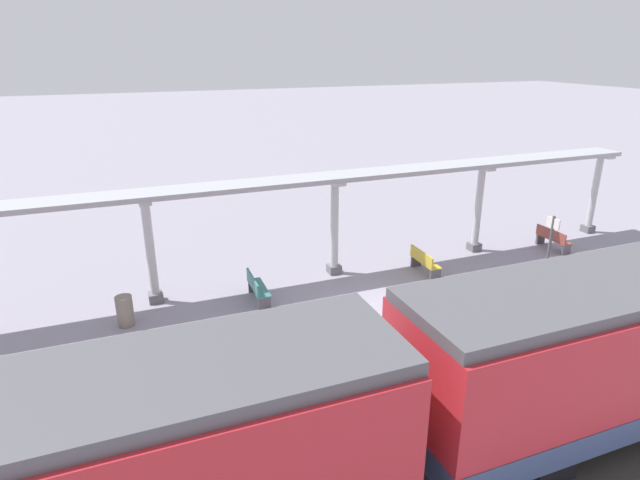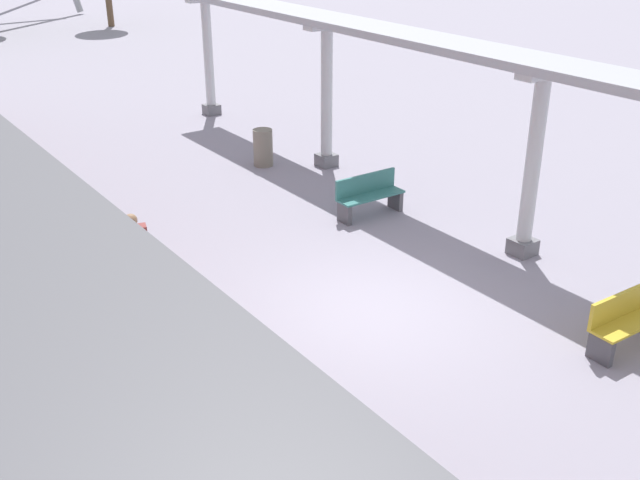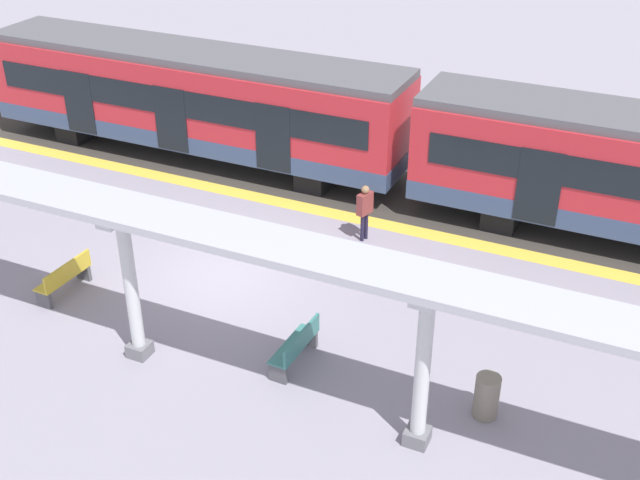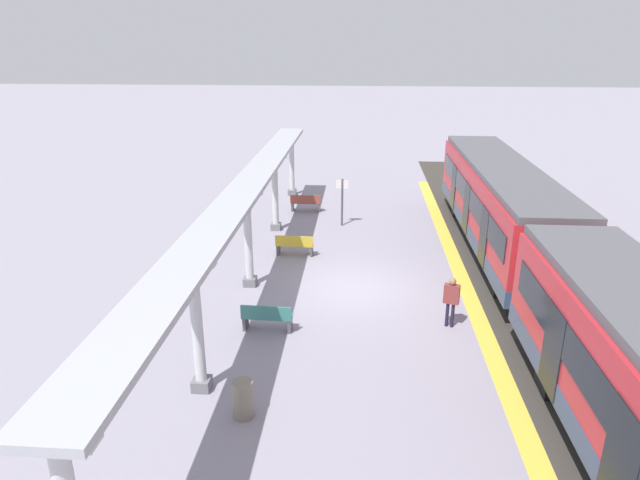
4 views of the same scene
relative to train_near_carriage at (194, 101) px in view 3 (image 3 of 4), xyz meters
The scene contains 11 objects.
ground_plane 7.49m from the train_near_carriage, 38.06° to the left, with size 176.00×176.00×0.00m, color gray.
tactile_edge_strip 5.18m from the train_near_carriage, 67.38° to the left, with size 0.54×31.21×0.01m, color gold.
trackbed 4.84m from the train_near_carriage, 90.08° to the left, with size 3.20×43.21×0.01m, color #38332D.
train_near_carriage is the anchor object (origin of this frame).
canopy_pillar_third 10.41m from the train_near_carriage, 25.47° to the left, with size 1.10×0.44×3.43m.
canopy_pillar_fourth 14.20m from the train_near_carriage, 48.57° to the left, with size 1.10×0.44×3.43m.
canopy_beam 10.54m from the train_near_carriage, 25.49° to the left, with size 1.20×24.97×0.16m, color #A8AAB2.
bench_near_end 11.34m from the train_near_carriage, 42.72° to the left, with size 1.51×0.49×0.86m.
bench_mid_platform 8.43m from the train_near_carriage, 10.50° to the left, with size 1.52×0.49×0.86m.
trash_bin 14.24m from the train_near_carriage, 54.88° to the left, with size 0.48×0.48×0.91m, color slate.
passenger_waiting_near_edge 7.56m from the train_near_carriage, 67.69° to the left, with size 0.50×0.33×1.58m.
Camera 3 is at (14.36, 9.12, 10.65)m, focal length 45.02 mm.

